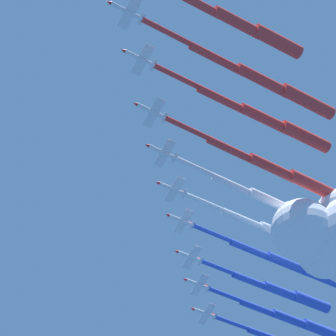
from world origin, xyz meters
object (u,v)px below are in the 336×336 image
Objects in this scene: jet_starboard_inner at (266,119)px; jet_port_outer at (282,234)px; jet_lead at (238,22)px; jet_trail_port at (282,291)px; jet_starboard_mid at (271,201)px; jet_starboard_outer at (289,264)px; jet_trail_starboard at (291,319)px; jet_port_inner at (265,81)px; jet_port_mid at (274,168)px.

jet_starboard_inner reaches higher than jet_port_outer.
jet_trail_port is at bearing -115.57° from jet_lead.
jet_starboard_outer is (-15.55, -26.61, 1.73)m from jet_starboard_mid.
jet_lead is 0.87× the size of jet_starboard_outer.
jet_trail_port is at bearing -112.94° from jet_starboard_inner.
jet_trail_starboard is at bearing -116.10° from jet_starboard_mid.
jet_trail_port is (-1.46, -11.59, -1.66)m from jet_starboard_outer.
jet_starboard_inner is 1.10× the size of jet_trail_port.
jet_port_inner is 1.04× the size of jet_starboard_inner.
jet_lead is 118.83m from jet_trail_starboard.
jet_trail_port is (-27.25, -64.39, -3.07)m from jet_starboard_inner.
jet_port_outer is at bearing 70.69° from jet_trail_port.
jet_starboard_mid is (-14.97, -38.75, -1.97)m from jet_port_inner.
jet_port_inner is 72.13m from jet_starboard_outer.
jet_port_mid is at bearing -116.54° from jet_starboard_inner.
jet_starboard_inner is at bearing 65.43° from jet_trail_starboard.
jet_port_inner is at bearing 66.24° from jet_port_mid.
jet_port_inner reaches higher than jet_trail_port.
jet_trail_starboard is (-35.94, -78.61, -2.24)m from jet_starboard_inner.
jet_starboard_outer reaches higher than jet_port_mid.
jet_port_outer is (-35.29, -67.00, -1.04)m from jet_lead.
jet_port_mid is 1.02× the size of jet_port_outer.
jet_starboard_mid is 0.98× the size of jet_trail_starboard.
jet_trail_starboard is (-29.08, -64.87, 1.09)m from jet_port_mid.
jet_starboard_inner is 0.98× the size of jet_port_mid.
jet_lead is at bearing 62.22° from jet_port_outer.
jet_trail_starboard is at bearing -114.03° from jet_port_inner.
jet_port_mid is at bearing -113.76° from jet_port_inner.
jet_port_outer is (-8.17, -12.98, 0.47)m from jet_starboard_mid.
jet_trail_starboard reaches higher than jet_trail_port.
jet_trail_port is at bearing -109.31° from jet_port_outer.
jet_port_inner is at bearing 65.90° from jet_port_outer.
jet_lead is at bearing 63.34° from jet_starboard_mid.
jet_trail_port reaches higher than jet_starboard_mid.
jet_port_outer is 0.97× the size of jet_starboard_outer.
jet_starboard_outer is (-7.38, -13.63, 1.26)m from jet_port_outer.
jet_starboard_outer is at bearing -115.03° from jet_port_inner.
jet_starboard_mid reaches higher than jet_port_mid.
jet_starboard_outer is at bearing -118.43° from jet_port_outer.
jet_lead reaches higher than jet_port_outer.
jet_starboard_outer is (-18.94, -39.06, 1.91)m from jet_port_mid.
jet_starboard_inner reaches higher than jet_trail_port.
jet_trail_port is 0.94× the size of jet_trail_starboard.
jet_port_outer reaches higher than jet_port_mid.
jet_port_inner is at bearing 64.97° from jet_starboard_outer.
jet_lead is at bearing 60.27° from jet_port_mid.
jet_lead reaches higher than jet_starboard_mid.
jet_trail_starboard is at bearing -111.45° from jet_starboard_outer.
jet_starboard_mid is at bearing -105.23° from jet_port_mid.
jet_starboard_outer is 1.06× the size of jet_trail_starboard.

